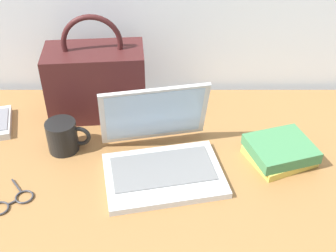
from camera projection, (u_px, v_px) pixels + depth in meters
The scene contains 7 objects.
desk at pixel (172, 164), 1.22m from camera, with size 1.60×0.76×0.03m.
laptop at pixel (161, 153), 1.16m from camera, with size 0.35×0.33×0.21m.
coffee_mug at pixel (64, 136), 1.22m from camera, with size 0.12×0.09×0.09m.
remote_control_near at pixel (3, 122), 1.34m from camera, with size 0.09×0.17×0.02m.
eyeglasses at pixel (12, 202), 1.08m from camera, with size 0.13×0.14×0.01m.
handbag at pixel (97, 80), 1.34m from camera, with size 0.31×0.19×0.33m.
book_stack at pixel (280, 151), 1.20m from camera, with size 0.21×0.20×0.05m.
Camera 1 is at (-0.01, -0.92, 0.82)m, focal length 46.11 mm.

